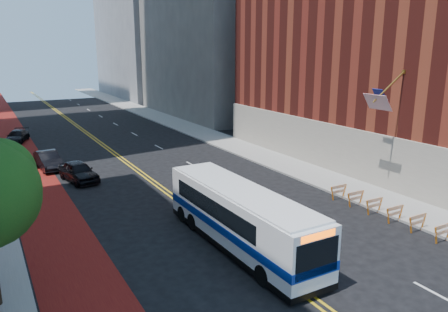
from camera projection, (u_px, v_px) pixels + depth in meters
name	position (u px, v px, depth m)	size (l,w,h in m)	color
ground	(317.00, 302.00, 17.73)	(160.00, 160.00, 0.00)	black
sidewalk_right	(219.00, 139.00, 48.79)	(4.00, 140.00, 0.15)	gray
bus_lane_paint	(24.00, 163.00, 39.22)	(3.60, 140.00, 0.01)	#600E0D
center_line_inner	(111.00, 153.00, 42.99)	(0.14, 140.00, 0.01)	gold
center_line_outer	(115.00, 152.00, 43.17)	(0.14, 140.00, 0.01)	gold
lane_dashes	(134.00, 134.00, 52.13)	(0.14, 98.20, 0.01)	silver
brick_building	(431.00, 36.00, 35.68)	(18.73, 36.00, 22.00)	maroon
construction_barriers	(406.00, 216.00, 25.04)	(1.42, 10.91, 1.00)	orange
transit_bus	(239.00, 216.00, 22.36)	(2.64, 11.55, 3.17)	white
car_a	(78.00, 171.00, 33.65)	(1.84, 4.57, 1.56)	black
car_b	(48.00, 160.00, 37.13)	(1.59, 4.55, 1.50)	black
car_c	(17.00, 136.00, 47.58)	(1.80, 4.43, 1.28)	black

